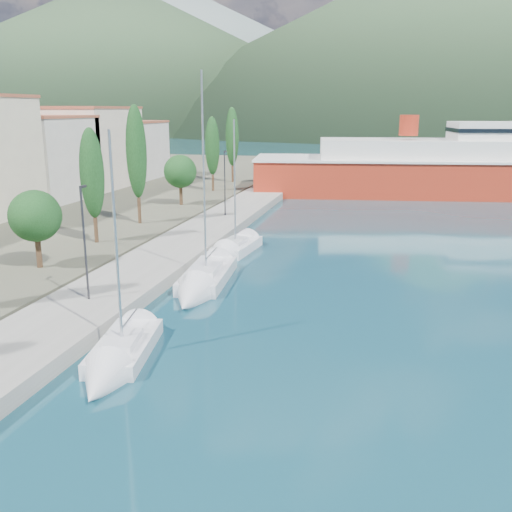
# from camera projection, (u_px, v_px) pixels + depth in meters

# --- Properties ---
(ground) EXTENTS (1400.00, 1400.00, 0.00)m
(ground) POSITION_uv_depth(u_px,v_px,m) (365.00, 157.00, 129.28)
(ground) COLOR #164555
(quay) EXTENTS (5.00, 88.00, 0.80)m
(quay) POSITION_uv_depth(u_px,v_px,m) (177.00, 250.00, 42.73)
(quay) COLOR gray
(quay) RESTS_ON ground
(tree_row) EXTENTS (3.48, 65.31, 11.14)m
(tree_row) POSITION_uv_depth(u_px,v_px,m) (125.00, 168.00, 47.86)
(tree_row) COLOR #47301E
(tree_row) RESTS_ON land_strip
(lamp_posts) EXTENTS (0.15, 45.32, 6.06)m
(lamp_posts) POSITION_uv_depth(u_px,v_px,m) (105.00, 231.00, 31.75)
(lamp_posts) COLOR #2D2D33
(lamp_posts) RESTS_ON quay
(sailboat_near) EXTENTS (3.49, 7.76, 10.75)m
(sailboat_near) POSITION_uv_depth(u_px,v_px,m) (113.00, 366.00, 23.73)
(sailboat_near) COLOR silver
(sailboat_near) RESTS_ON ground
(sailboat_mid) EXTENTS (3.39, 9.81, 13.84)m
(sailboat_mid) POSITION_uv_depth(u_px,v_px,m) (199.00, 287.00, 34.06)
(sailboat_mid) COLOR silver
(sailboat_mid) RESTS_ON ground
(sailboat_far) EXTENTS (3.07, 7.59, 10.88)m
(sailboat_far) POSITION_uv_depth(u_px,v_px,m) (228.00, 253.00, 42.31)
(sailboat_far) COLOR silver
(sailboat_far) RESTS_ON ground
(ferry) EXTENTS (53.93, 18.52, 10.50)m
(ferry) POSITION_uv_depth(u_px,v_px,m) (467.00, 170.00, 71.84)
(ferry) COLOR #A82916
(ferry) RESTS_ON ground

